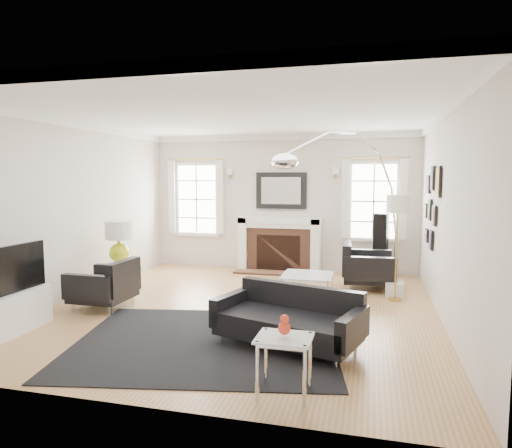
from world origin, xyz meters
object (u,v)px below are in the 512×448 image
(sofa, at_px, (290,320))
(gourd_lamp, at_px, (119,239))
(armchair_right, at_px, (365,268))
(arc_floor_lamp, at_px, (344,208))
(coffee_table, at_px, (307,276))
(fireplace, at_px, (279,245))
(armchair_left, at_px, (107,286))

(sofa, relative_size, gourd_lamp, 2.62)
(armchair_right, distance_m, arc_floor_lamp, 1.53)
(armchair_right, relative_size, coffee_table, 1.27)
(fireplace, relative_size, arc_floor_lamp, 0.63)
(armchair_left, relative_size, coffee_table, 1.11)
(sofa, relative_size, coffee_table, 2.25)
(coffee_table, height_order, gourd_lamp, gourd_lamp)
(sofa, height_order, armchair_right, armchair_right)
(fireplace, distance_m, armchair_right, 2.04)
(coffee_table, bearing_deg, fireplace, 114.19)
(sofa, bearing_deg, fireplace, 102.96)
(sofa, distance_m, arc_floor_lamp, 2.35)
(gourd_lamp, bearing_deg, sofa, -27.81)
(armchair_left, height_order, arc_floor_lamp, arc_floor_lamp)
(armchair_left, height_order, armchair_right, armchair_right)
(sofa, xyz_separation_m, coffee_table, (-0.11, 2.23, 0.03))
(sofa, relative_size, armchair_right, 1.77)
(fireplace, height_order, armchair_left, fireplace)
(armchair_left, distance_m, arc_floor_lamp, 3.71)
(sofa, bearing_deg, gourd_lamp, 152.19)
(gourd_lamp, bearing_deg, coffee_table, 10.72)
(coffee_table, xyz_separation_m, arc_floor_lamp, (0.58, -0.25, 1.13))
(coffee_table, bearing_deg, sofa, -87.29)
(fireplace, bearing_deg, armchair_left, -120.86)
(arc_floor_lamp, bearing_deg, gourd_lamp, -174.83)
(armchair_right, xyz_separation_m, arc_floor_lamp, (-0.31, -1.03, 1.09))
(sofa, height_order, gourd_lamp, gourd_lamp)
(fireplace, distance_m, coffee_table, 2.05)
(armchair_left, bearing_deg, sofa, -16.56)
(armchair_right, distance_m, gourd_lamp, 4.19)
(arc_floor_lamp, bearing_deg, coffee_table, 156.72)
(fireplace, xyz_separation_m, armchair_right, (1.72, -1.08, -0.18))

